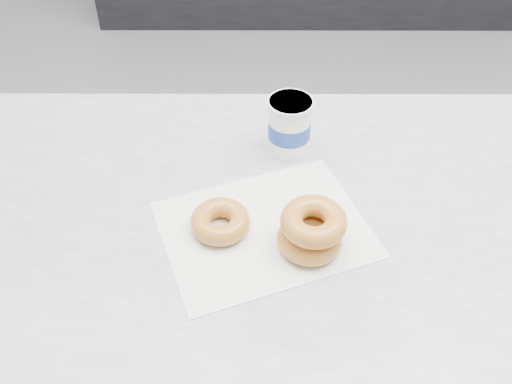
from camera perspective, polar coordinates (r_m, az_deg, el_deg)
ground at (r=2.09m, az=8.10°, el=-7.65°), size 5.00×5.00×0.00m
counter at (r=1.38m, az=12.54°, el=-15.49°), size 3.06×0.76×0.90m
wax_paper at (r=0.97m, az=0.85°, el=-3.75°), size 0.41×0.36×0.00m
donut_single at (r=0.96m, az=-3.59°, el=-2.95°), size 0.13×0.13×0.04m
donut_stack at (r=0.92m, az=5.57°, el=-3.82°), size 0.15×0.15×0.08m
coffee_cup at (r=1.09m, az=3.37°, el=6.64°), size 0.11×0.11×0.12m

